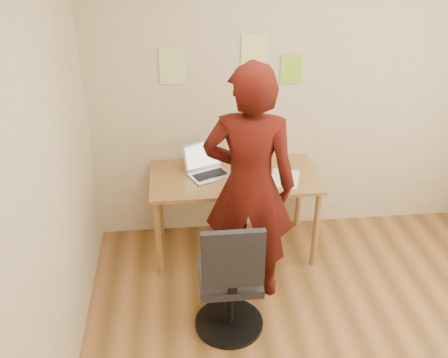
{
  "coord_description": "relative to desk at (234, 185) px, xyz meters",
  "views": [
    {
      "loc": [
        -1.01,
        -2.26,
        2.71
      ],
      "look_at": [
        -0.68,
        0.95,
        0.95
      ],
      "focal_mm": 40.0,
      "sensor_mm": 36.0,
      "label": 1
    }
  ],
  "objects": [
    {
      "name": "desk",
      "position": [
        0.0,
        0.0,
        0.0
      ],
      "size": [
        1.4,
        0.7,
        0.74
      ],
      "color": "#A26F38",
      "rests_on": "ground"
    },
    {
      "name": "laptop",
      "position": [
        -0.22,
        0.07,
        0.14
      ],
      "size": [
        0.43,
        0.41,
        0.24
      ],
      "rotation": [
        0.0,
        0.0,
        0.43
      ],
      "color": "#ABABB3",
      "rests_on": "desk"
    },
    {
      "name": "room",
      "position": [
        0.55,
        -1.38,
        0.7
      ],
      "size": [
        3.58,
        3.58,
        2.78
      ],
      "color": "brown",
      "rests_on": "ground"
    },
    {
      "name": "person",
      "position": [
        0.05,
        -0.52,
        0.28
      ],
      "size": [
        0.76,
        0.58,
        1.86
      ],
      "primitive_type": "imported",
      "rotation": [
        0.0,
        0.0,
        2.93
      ],
      "color": "#3D0D08",
      "rests_on": "ground"
    },
    {
      "name": "phone",
      "position": [
        0.14,
        -0.2,
        0.09
      ],
      "size": [
        0.07,
        0.13,
        0.01
      ],
      "rotation": [
        0.0,
        0.0,
        0.11
      ],
      "color": "black",
      "rests_on": "desk"
    },
    {
      "name": "wall_note_mid",
      "position": [
        0.2,
        0.36,
        1.02
      ],
      "size": [
        0.21,
        0.0,
        0.3
      ],
      "primitive_type": "cube",
      "color": "#E6E08A",
      "rests_on": "room"
    },
    {
      "name": "office_chair",
      "position": [
        -0.14,
        -1.0,
        -0.24
      ],
      "size": [
        0.5,
        0.5,
        0.97
      ],
      "rotation": [
        0.0,
        0.0,
        0.0
      ],
      "color": "black",
      "rests_on": "ground"
    },
    {
      "name": "wall_note_right",
      "position": [
        0.51,
        0.36,
        0.87
      ],
      "size": [
        0.18,
        0.0,
        0.24
      ],
      "primitive_type": "cube",
      "color": "#90CB2D",
      "rests_on": "room"
    },
    {
      "name": "wall_note_left",
      "position": [
        -0.47,
        0.36,
        0.93
      ],
      "size": [
        0.21,
        0.0,
        0.3
      ],
      "primitive_type": "cube",
      "color": "#E6E08A",
      "rests_on": "room"
    },
    {
      "name": "paper_sheet",
      "position": [
        0.41,
        -0.09,
        0.09
      ],
      "size": [
        0.31,
        0.37,
        0.0
      ],
      "primitive_type": "cube",
      "rotation": [
        0.0,
        0.0,
        -0.3
      ],
      "color": "white",
      "rests_on": "desk"
    }
  ]
}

